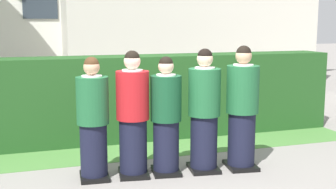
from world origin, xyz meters
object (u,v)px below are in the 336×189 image
at_px(student_front_row_2, 166,119).
at_px(student_front_row_4, 242,111).
at_px(student_front_row_3, 204,113).
at_px(student_front_row_0, 93,122).
at_px(student_in_red_blazer, 133,117).

height_order(student_front_row_2, student_front_row_4, student_front_row_4).
bearing_deg(student_front_row_3, student_front_row_2, 175.18).
bearing_deg(student_front_row_2, student_front_row_0, 174.54).
relative_size(student_front_row_0, student_front_row_3, 0.95).
bearing_deg(student_front_row_0, student_front_row_2, -5.46).
relative_size(student_front_row_3, student_front_row_4, 0.98).
distance_m(student_front_row_0, student_front_row_3, 1.46).
bearing_deg(student_front_row_2, student_in_red_blazer, 172.88).
bearing_deg(student_in_red_blazer, student_front_row_3, -5.87).
relative_size(student_front_row_0, student_front_row_4, 0.93).
distance_m(student_in_red_blazer, student_front_row_4, 1.48).
distance_m(student_in_red_blazer, student_front_row_2, 0.43).
height_order(student_in_red_blazer, student_front_row_4, student_front_row_4).
bearing_deg(student_in_red_blazer, student_front_row_2, -7.12).
xyz_separation_m(student_in_red_blazer, student_front_row_3, (0.95, -0.10, 0.01)).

